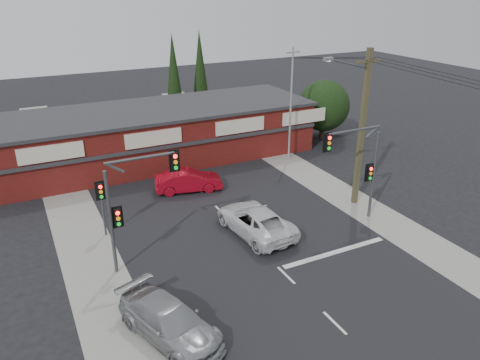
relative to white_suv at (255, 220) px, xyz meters
name	(u,v)px	position (x,y,z in m)	size (l,w,h in m)	color
ground	(265,255)	(-0.69, -2.38, -0.80)	(120.00, 120.00, 0.00)	black
road_strip	(226,216)	(-0.69, 2.62, -0.79)	(14.00, 70.00, 0.01)	black
verge_left	(86,248)	(-9.19, 2.62, -0.79)	(3.00, 70.00, 0.02)	gray
verge_right	(336,191)	(7.81, 2.62, -0.79)	(3.00, 70.00, 0.02)	gray
stop_line	(335,252)	(2.81, -3.88, -0.78)	(6.50, 0.35, 0.01)	silver
white_suv	(255,220)	(0.00, 0.00, 0.00)	(2.64, 5.72, 1.59)	silver
silver_suv	(170,322)	(-7.27, -6.10, -0.03)	(2.15, 5.29, 1.54)	#9B9DA0
red_sedan	(188,181)	(-1.36, 7.31, -0.03)	(1.61, 4.61, 1.52)	#9C0918
lane_dashes	(234,224)	(-0.69, 1.42, -0.78)	(0.12, 45.20, 0.01)	silver
shop_building	(152,134)	(-1.68, 14.61, 1.34)	(27.30, 8.40, 4.22)	#4E120F
tree_cluster	(323,108)	(14.00, 13.06, 2.10)	(5.90, 5.10, 5.50)	#2D2116
conifer_near	(174,74)	(2.81, 21.62, 4.68)	(1.80, 1.80, 9.25)	#2D2116
conifer_far	(200,68)	(6.31, 23.62, 4.68)	(1.80, 1.80, 9.25)	#2D2116
traffic_mast_left	(131,197)	(-7.11, -0.38, 3.13)	(3.77, 0.27, 5.97)	#47494C
traffic_mast_right	(361,160)	(6.18, -1.38, 3.15)	(3.96, 0.27, 5.97)	#47494C
pedestal_signal	(101,197)	(-7.89, 3.63, 1.61)	(0.55, 0.27, 3.38)	#47494C
utility_pole	(361,124)	(7.68, 0.61, 4.60)	(4.38, 0.59, 10.00)	#4D472B
steel_pole	(291,103)	(8.31, 9.62, 3.91)	(1.20, 0.16, 9.00)	gray
power_lines	(443,81)	(7.79, -4.85, 8.25)	(2.01, 29.00, 1.22)	black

